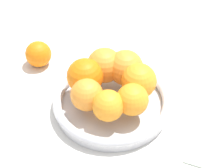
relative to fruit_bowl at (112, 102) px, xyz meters
name	(u,v)px	position (x,y,z in m)	size (l,w,h in m)	color
ground_plane	(112,108)	(0.00, 0.00, -0.02)	(4.00, 4.00, 0.00)	silver
fruit_bowl	(112,102)	(0.00, 0.00, 0.00)	(0.26, 0.26, 0.04)	silver
orange_pile	(112,80)	(0.01, 0.00, 0.06)	(0.19, 0.20, 0.08)	orange
stray_orange	(38,54)	(0.13, 0.20, 0.01)	(0.07, 0.07, 0.07)	orange
napkin_folded	(220,148)	(-0.09, -0.23, -0.01)	(0.12, 0.12, 0.01)	silver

